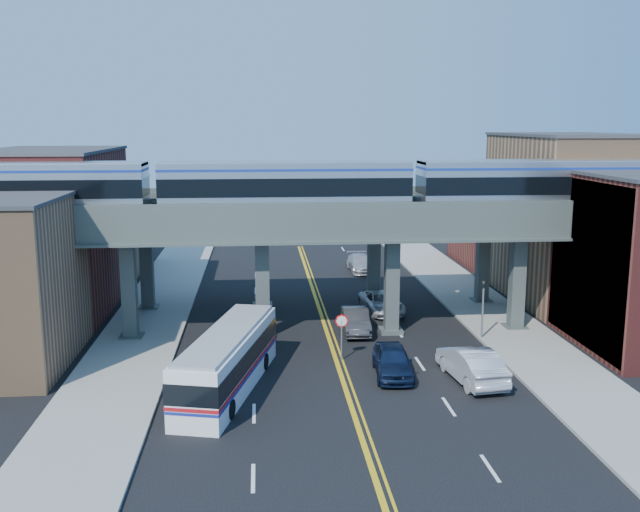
# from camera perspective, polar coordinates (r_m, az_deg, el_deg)

# --- Properties ---
(ground) EXTENTS (120.00, 120.00, 0.00)m
(ground) POSITION_cam_1_polar(r_m,az_deg,el_deg) (37.11, 1.80, -9.83)
(ground) COLOR black
(ground) RESTS_ON ground
(sidewalk_west) EXTENTS (5.00, 70.00, 0.16)m
(sidewalk_west) POSITION_cam_1_polar(r_m,az_deg,el_deg) (46.94, -13.83, -5.63)
(sidewalk_west) COLOR gray
(sidewalk_west) RESTS_ON ground
(sidewalk_east) EXTENTS (5.00, 70.00, 0.16)m
(sidewalk_east) POSITION_cam_1_polar(r_m,az_deg,el_deg) (48.91, 13.96, -4.97)
(sidewalk_east) COLOR gray
(sidewalk_east) RESTS_ON ground
(building_west_b) EXTENTS (8.00, 14.00, 11.00)m
(building_west_b) POSITION_cam_1_polar(r_m,az_deg,el_deg) (53.06, -20.59, 1.85)
(building_west_b) COLOR maroon
(building_west_b) RESTS_ON ground
(building_west_c) EXTENTS (8.00, 10.00, 8.00)m
(building_west_c) POSITION_cam_1_polar(r_m,az_deg,el_deg) (65.75, -17.51, 2.29)
(building_west_c) COLOR #926D4B
(building_west_c) RESTS_ON ground
(building_east_b) EXTENTS (8.00, 14.00, 12.00)m
(building_east_b) POSITION_cam_1_polar(r_m,az_deg,el_deg) (55.79, 19.08, 2.87)
(building_east_b) COLOR #926D4B
(building_east_b) RESTS_ON ground
(building_east_c) EXTENTS (8.00, 10.00, 9.00)m
(building_east_c) POSITION_cam_1_polar(r_m,az_deg,el_deg) (67.96, 14.60, 3.12)
(building_east_c) COLOR maroon
(building_east_c) RESTS_ON ground
(mural_panel) EXTENTS (0.10, 9.50, 9.50)m
(mural_panel) POSITION_cam_1_polar(r_m,az_deg,el_deg) (43.59, 20.56, -0.92)
(mural_panel) COLOR teal
(mural_panel) RESTS_ON ground
(elevated_viaduct_near) EXTENTS (52.00, 3.60, 7.40)m
(elevated_viaduct_near) POSITION_cam_1_polar(r_m,az_deg,el_deg) (43.22, 0.62, 1.98)
(elevated_viaduct_near) COLOR #404A48
(elevated_viaduct_near) RESTS_ON ground
(elevated_viaduct_far) EXTENTS (52.00, 3.60, 7.40)m
(elevated_viaduct_far) POSITION_cam_1_polar(r_m,az_deg,el_deg) (50.12, -0.15, 3.18)
(elevated_viaduct_far) COLOR #404A48
(elevated_viaduct_far) RESTS_ON ground
(transit_train) EXTENTS (46.01, 2.88, 3.36)m
(transit_train) POSITION_cam_1_polar(r_m,az_deg,el_deg) (42.72, -2.78, 5.58)
(transit_train) COLOR black
(transit_train) RESTS_ON elevated_viaduct_near
(stop_sign) EXTENTS (0.76, 0.09, 2.63)m
(stop_sign) POSITION_cam_1_polar(r_m,az_deg,el_deg) (39.41, 1.74, -5.90)
(stop_sign) COLOR slate
(stop_sign) RESTS_ON ground
(traffic_signal) EXTENTS (0.15, 0.18, 4.10)m
(traffic_signal) POSITION_cam_1_polar(r_m,az_deg,el_deg) (43.97, 12.91, -3.69)
(traffic_signal) COLOR slate
(traffic_signal) RESTS_ON ground
(transit_bus) EXTENTS (4.98, 11.17, 2.81)m
(transit_bus) POSITION_cam_1_polar(r_m,az_deg,el_deg) (35.58, -7.39, -8.36)
(transit_bus) COLOR white
(transit_bus) RESTS_ON ground
(car_lane_a) EXTENTS (2.22, 4.80, 1.59)m
(car_lane_a) POSITION_cam_1_polar(r_m,az_deg,el_deg) (37.55, 5.82, -8.34)
(car_lane_a) COLOR black
(car_lane_a) RESTS_ON ground
(car_lane_b) EXTENTS (1.74, 4.58, 1.49)m
(car_lane_b) POSITION_cam_1_polar(r_m,az_deg,el_deg) (44.86, 2.87, -5.20)
(car_lane_b) COLOR #2D2E30
(car_lane_b) RESTS_ON ground
(car_lane_c) EXTENTS (2.87, 5.27, 1.40)m
(car_lane_c) POSITION_cam_1_polar(r_m,az_deg,el_deg) (49.60, 4.95, -3.73)
(car_lane_c) COLOR silver
(car_lane_c) RESTS_ON ground
(car_lane_d) EXTENTS (2.22, 5.11, 1.46)m
(car_lane_d) POSITION_cam_1_polar(r_m,az_deg,el_deg) (63.05, 3.27, -0.58)
(car_lane_d) COLOR #9C9CA0
(car_lane_d) RESTS_ON ground
(car_parked_curb) EXTENTS (2.51, 5.56, 1.77)m
(car_parked_curb) POSITION_cam_1_polar(r_m,az_deg,el_deg) (37.38, 12.01, -8.47)
(car_parked_curb) COLOR #B6B5BA
(car_parked_curb) RESTS_ON ground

